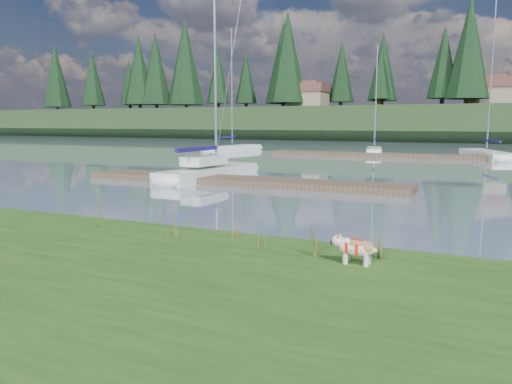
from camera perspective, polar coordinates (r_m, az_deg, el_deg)
The scene contains 24 objects.
ground at distance 42.11m, azimuth 16.14°, elevation 3.81°, with size 200.00×200.00×0.00m, color #798FA4.
bank at distance 9.02m, azimuth -24.39°, elevation -10.09°, with size 60.00×9.00×0.35m, color #2B511A.
ridge at distance 84.74m, azimuth 20.91°, elevation 7.26°, with size 200.00×20.00×5.00m, color #1D2F17.
bulldog at distance 9.12m, azimuth 11.36°, elevation -6.18°, with size 0.82×0.37×0.49m.
sailboat_main at distance 26.06m, azimuth -4.63°, elevation 2.62°, with size 2.01×8.37×12.00m.
dock_near at distance 23.24m, azimuth -2.20°, elevation 1.30°, with size 16.00×2.00×0.30m, color #4C3D2C.
dock_far at distance 41.83m, azimuth 18.86°, elevation 3.87°, with size 26.00×2.20×0.30m, color #4C3D2C.
sailboat_bg_0 at distance 49.70m, azimuth -2.20°, elevation 5.09°, with size 3.35×8.28×11.76m.
sailboat_bg_2 at distance 46.34m, azimuth 13.36°, elevation 4.68°, with size 2.44×6.36×9.57m.
sailboat_bg_3 at distance 44.73m, azimuth 24.50°, elevation 4.05°, with size 4.82×9.51×13.68m.
weed_0 at distance 11.13m, azimuth -9.39°, elevation -3.90°, with size 0.17×0.14×0.57m.
weed_1 at distance 10.92m, azimuth -2.47°, elevation -4.16°, with size 0.17×0.14×0.52m.
weed_2 at distance 9.48m, azimuth 6.91°, elevation -5.45°, with size 0.17×0.14×0.76m.
weed_3 at distance 12.59m, azimuth -17.52°, elevation -2.94°, with size 0.17×0.14×0.49m.
weed_4 at distance 10.11m, azimuth 0.75°, elevation -5.38°, with size 0.17×0.14×0.42m.
weed_5 at distance 9.59m, azimuth 14.00°, elevation -5.68°, with size 0.17×0.14×0.68m.
mud_lip at distance 12.23m, azimuth -8.46°, elevation -5.30°, with size 60.00×0.50×0.14m, color #33281C.
conifer_0 at distance 100.27m, azimuth -13.22°, elevation 13.42°, with size 5.72×5.72×14.15m.
conifer_1 at distance 95.13m, azimuth -4.35°, elevation 13.08°, with size 4.40×4.40×11.30m.
conifer_2 at distance 86.21m, azimuth 3.62°, elevation 15.13°, with size 6.60×6.60×16.05m.
conifer_3 at distance 85.58m, azimuth 14.30°, elevation 13.74°, with size 4.84×4.84×12.25m.
conifer_4 at distance 78.24m, azimuth 23.16°, elevation 14.91°, with size 6.16×6.16×15.10m.
house_0 at distance 86.48m, azimuth 5.97°, elevation 10.93°, with size 6.30×5.30×4.65m.
house_1 at distance 82.60m, azimuth 25.19°, elevation 10.37°, with size 6.30×5.30×4.65m.
Camera 1 is at (6.64, -11.48, 2.87)m, focal length 35.00 mm.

